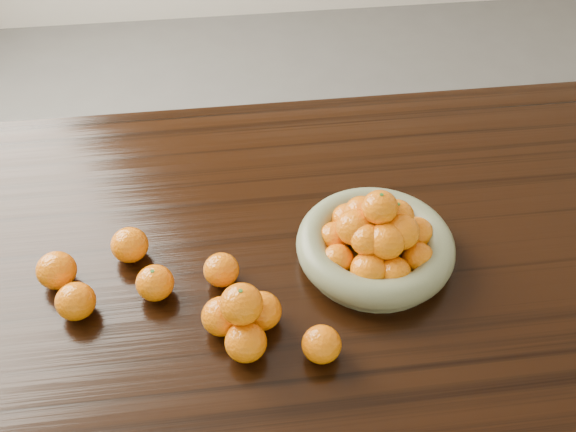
{
  "coord_description": "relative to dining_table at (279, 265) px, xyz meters",
  "views": [
    {
      "loc": [
        -0.1,
        -0.94,
        1.73
      ],
      "look_at": [
        0.02,
        -0.02,
        0.83
      ],
      "focal_mm": 40.0,
      "sensor_mm": 36.0,
      "label": 1
    }
  ],
  "objects": [
    {
      "name": "ground",
      "position": [
        0.0,
        0.0,
        -0.66
      ],
      "size": [
        5.0,
        5.0,
        0.0
      ],
      "primitive_type": "plane",
      "color": "#53514E",
      "rests_on": "ground"
    },
    {
      "name": "loose_orange_0",
      "position": [
        -0.25,
        -0.12,
        0.12
      ],
      "size": [
        0.07,
        0.07,
        0.07
      ],
      "primitive_type": "ellipsoid",
      "color": "orange",
      "rests_on": "dining_table"
    },
    {
      "name": "loose_orange_2",
      "position": [
        0.04,
        -0.3,
        0.12
      ],
      "size": [
        0.07,
        0.07,
        0.07
      ],
      "primitive_type": "ellipsoid",
      "color": "orange",
      "rests_on": "dining_table"
    },
    {
      "name": "loose_orange_4",
      "position": [
        -0.31,
        -0.02,
        0.12
      ],
      "size": [
        0.08,
        0.08,
        0.07
      ],
      "primitive_type": "ellipsoid",
      "color": "orange",
      "rests_on": "dining_table"
    },
    {
      "name": "orange_pyramid",
      "position": [
        -0.09,
        -0.24,
        0.14
      ],
      "size": [
        0.15,
        0.14,
        0.13
      ],
      "rotation": [
        0.0,
        0.0,
        0.04
      ],
      "color": "orange",
      "rests_on": "dining_table"
    },
    {
      "name": "dining_table",
      "position": [
        0.0,
        0.0,
        0.0
      ],
      "size": [
        2.0,
        1.0,
        0.75
      ],
      "color": "black",
      "rests_on": "ground"
    },
    {
      "name": "loose_orange_3",
      "position": [
        -0.44,
        -0.07,
        0.13
      ],
      "size": [
        0.08,
        0.08,
        0.07
      ],
      "primitive_type": "ellipsoid",
      "color": "orange",
      "rests_on": "dining_table"
    },
    {
      "name": "fruit_bowl",
      "position": [
        0.19,
        -0.08,
        0.14
      ],
      "size": [
        0.32,
        0.32,
        0.17
      ],
      "rotation": [
        0.0,
        0.0,
        -0.11
      ],
      "color": "#6F7354",
      "rests_on": "dining_table"
    },
    {
      "name": "loose_orange_5",
      "position": [
        -0.4,
        -0.15,
        0.12
      ],
      "size": [
        0.08,
        0.08,
        0.07
      ],
      "primitive_type": "ellipsoid",
      "color": "orange",
      "rests_on": "dining_table"
    },
    {
      "name": "loose_orange_1",
      "position": [
        -0.13,
        -0.11,
        0.12
      ],
      "size": [
        0.07,
        0.07,
        0.07
      ],
      "primitive_type": "ellipsoid",
      "color": "orange",
      "rests_on": "dining_table"
    }
  ]
}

